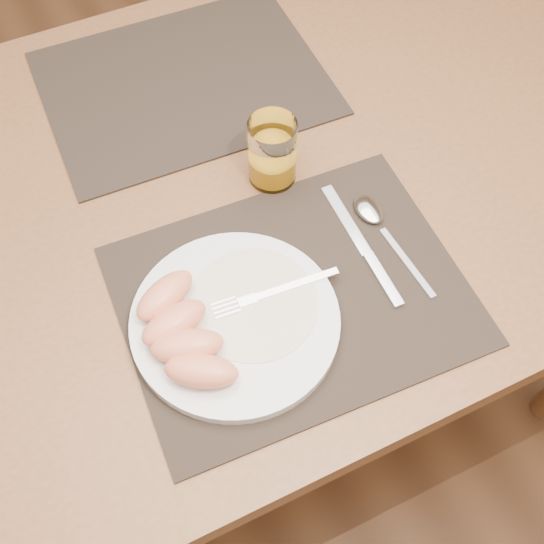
{
  "coord_description": "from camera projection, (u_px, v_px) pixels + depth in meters",
  "views": [
    {
      "loc": [
        -0.21,
        -0.62,
        1.54
      ],
      "look_at": [
        -0.0,
        -0.19,
        0.77
      ],
      "focal_mm": 45.0,
      "sensor_mm": 36.0,
      "label": 1
    }
  ],
  "objects": [
    {
      "name": "plate_dressing",
      "position": [
        253.0,
        303.0,
        0.88
      ],
      "size": [
        0.17,
        0.17,
        0.0
      ],
      "color": "white",
      "rests_on": "plate"
    },
    {
      "name": "placemat_near",
      "position": [
        293.0,
        295.0,
        0.91
      ],
      "size": [
        0.47,
        0.37,
        0.0
      ],
      "primitive_type": "cube",
      "rotation": [
        0.0,
        0.0,
        -0.05
      ],
      "color": "black",
      "rests_on": "table"
    },
    {
      "name": "grapefruit_wedges",
      "position": [
        181.0,
        333.0,
        0.84
      ],
      "size": [
        0.1,
        0.2,
        0.04
      ],
      "color": "#EA875F",
      "rests_on": "plate"
    },
    {
      "name": "placemat_far",
      "position": [
        184.0,
        83.0,
        1.12
      ],
      "size": [
        0.46,
        0.36,
        0.0
      ],
      "primitive_type": "cube",
      "rotation": [
        0.0,
        0.0,
        -0.03
      ],
      "color": "black",
      "rests_on": "table"
    },
    {
      "name": "juice_glass",
      "position": [
        272.0,
        154.0,
        0.97
      ],
      "size": [
        0.07,
        0.07,
        0.11
      ],
      "color": "white",
      "rests_on": "placemat_near"
    },
    {
      "name": "table",
      "position": [
        224.0,
        217.0,
        1.08
      ],
      "size": [
        1.4,
        0.9,
        0.75
      ],
      "color": "brown",
      "rests_on": "ground"
    },
    {
      "name": "plate",
      "position": [
        235.0,
        322.0,
        0.87
      ],
      "size": [
        0.27,
        0.27,
        0.02
      ],
      "primitive_type": "cylinder",
      "color": "white",
      "rests_on": "placemat_near"
    },
    {
      "name": "spoon",
      "position": [
        374.0,
        217.0,
        0.97
      ],
      "size": [
        0.04,
        0.19,
        0.01
      ],
      "color": "silver",
      "rests_on": "placemat_near"
    },
    {
      "name": "knife",
      "position": [
        367.0,
        254.0,
        0.94
      ],
      "size": [
        0.02,
        0.22,
        0.01
      ],
      "color": "silver",
      "rests_on": "placemat_near"
    },
    {
      "name": "fork",
      "position": [
        265.0,
        295.0,
        0.88
      ],
      "size": [
        0.18,
        0.03,
        0.0
      ],
      "color": "silver",
      "rests_on": "plate"
    },
    {
      "name": "ground",
      "position": [
        240.0,
        382.0,
        1.65
      ],
      "size": [
        5.0,
        5.0,
        0.0
      ],
      "primitive_type": "plane",
      "color": "brown",
      "rests_on": "ground"
    }
  ]
}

